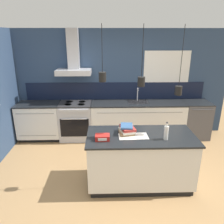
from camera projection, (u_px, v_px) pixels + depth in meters
ground_plane at (120, 178)px, 3.96m from camera, size 16.00×16.00×0.00m
wall_back at (113, 82)px, 5.39m from camera, size 5.60×2.29×2.60m
counter_run_left at (40, 121)px, 5.35m from camera, size 1.02×0.64×0.91m
counter_run_sink at (138, 120)px, 5.42m from camera, size 2.28×0.64×1.23m
oven_range at (76, 121)px, 5.37m from camera, size 0.77×0.66×0.91m
dishwasher at (195, 119)px, 5.46m from camera, size 0.63×0.65×0.91m
kitchen_island at (140, 159)px, 3.70m from camera, size 1.77×0.84×0.91m
bottle_on_island at (166, 132)px, 3.38m from camera, size 0.07×0.07×0.29m
book_stack at (127, 129)px, 3.60m from camera, size 0.28×0.34×0.14m
red_supply_box at (102, 137)px, 3.38m from camera, size 0.22×0.15×0.08m
paper_pile at (133, 136)px, 3.51m from camera, size 0.48×0.26×0.01m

